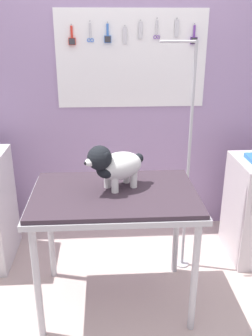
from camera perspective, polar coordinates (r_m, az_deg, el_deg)
name	(u,v)px	position (r m, az deg, el deg)	size (l,w,h in m)	color
ground	(129,321)	(2.66, 0.53, -22.69)	(4.40, 4.00, 0.04)	#C3AEA5
rear_wall_panel	(120,106)	(3.26, -0.90, 9.56)	(4.00, 0.11, 2.30)	#9D82AC
grooming_table	(115,203)	(2.36, -1.78, -5.46)	(1.07, 0.71, 0.85)	#B7B7BC
grooming_arm	(187,172)	(2.74, 9.43, -0.64)	(0.30, 0.11, 1.74)	#B7B7BC
dog	(114,165)	(2.30, -1.84, 0.48)	(0.41, 0.32, 0.31)	white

